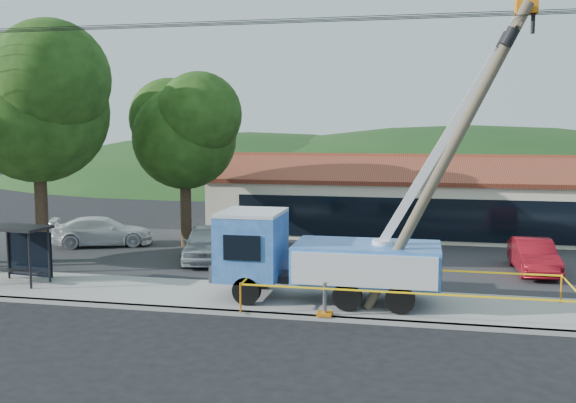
# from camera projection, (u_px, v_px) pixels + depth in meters

# --- Properties ---
(ground) EXTENTS (120.00, 120.00, 0.00)m
(ground) POSITION_uv_depth(u_px,v_px,m) (253.00, 338.00, 19.08)
(ground) COLOR black
(ground) RESTS_ON ground
(curb) EXTENTS (60.00, 0.25, 0.15)m
(curb) POSITION_uv_depth(u_px,v_px,m) (269.00, 315.00, 21.11)
(curb) COLOR #A6A39C
(curb) RESTS_ON ground
(sidewalk) EXTENTS (60.00, 4.00, 0.15)m
(sidewalk) POSITION_uv_depth(u_px,v_px,m) (282.00, 300.00, 22.96)
(sidewalk) COLOR #A6A39C
(sidewalk) RESTS_ON ground
(parking_lot) EXTENTS (60.00, 12.00, 0.10)m
(parking_lot) POSITION_uv_depth(u_px,v_px,m) (317.00, 256.00, 30.74)
(parking_lot) COLOR #28282B
(parking_lot) RESTS_ON ground
(strip_mall) EXTENTS (22.50, 8.53, 4.67)m
(strip_mall) POSITION_uv_depth(u_px,v_px,m) (407.00, 202.00, 37.48)
(strip_mall) COLOR beige
(strip_mall) RESTS_ON ground
(tree_west_near) EXTENTS (7.56, 6.72, 10.80)m
(tree_west_near) POSITION_uv_depth(u_px,v_px,m) (37.00, 98.00, 28.40)
(tree_west_near) COLOR #332316
(tree_west_near) RESTS_ON ground
(tree_lot) EXTENTS (6.30, 5.60, 8.94)m
(tree_lot) POSITION_uv_depth(u_px,v_px,m) (184.00, 127.00, 32.41)
(tree_lot) COLOR #332316
(tree_lot) RESTS_ON ground
(hill_west) EXTENTS (78.40, 56.00, 28.00)m
(hill_west) POSITION_uv_depth(u_px,v_px,m) (250.00, 180.00, 75.59)
(hill_west) COLOR #143914
(hill_west) RESTS_ON ground
(hill_center) EXTENTS (89.60, 64.00, 32.00)m
(hill_center) POSITION_uv_depth(u_px,v_px,m) (469.00, 184.00, 70.54)
(hill_center) COLOR #143914
(hill_center) RESTS_ON ground
(utility_truck) EXTENTS (10.53, 4.17, 10.12)m
(utility_truck) POSITION_uv_depth(u_px,v_px,m) (321.00, 253.00, 22.48)
(utility_truck) COLOR black
(utility_truck) RESTS_ON ground
(leaning_pole) EXTENTS (5.09, 1.93, 10.01)m
(leaning_pole) POSITION_uv_depth(u_px,v_px,m) (452.00, 147.00, 20.48)
(leaning_pole) COLOR brown
(leaning_pole) RESTS_ON ground
(bus_shelter) EXTENTS (2.51, 1.71, 2.27)m
(bus_shelter) POSITION_uv_depth(u_px,v_px,m) (21.00, 241.00, 25.02)
(bus_shelter) COLOR black
(bus_shelter) RESTS_ON ground
(caution_tape) EXTENTS (10.64, 3.49, 1.01)m
(caution_tape) POSITION_uv_depth(u_px,v_px,m) (405.00, 286.00, 21.61)
(caution_tape) COLOR orange
(caution_tape) RESTS_ON ground
(car_silver) EXTENTS (3.03, 5.11, 1.63)m
(car_silver) POSITION_uv_depth(u_px,v_px,m) (206.00, 263.00, 29.59)
(car_silver) COLOR #BABCC2
(car_silver) RESTS_ON ground
(car_red) EXTENTS (1.67, 4.36, 1.42)m
(car_red) POSITION_uv_depth(u_px,v_px,m) (533.00, 275.00, 27.12)
(car_red) COLOR maroon
(car_red) RESTS_ON ground
(car_white) EXTENTS (5.50, 3.81, 1.48)m
(car_white) POSITION_uv_depth(u_px,v_px,m) (103.00, 247.00, 33.35)
(car_white) COLOR white
(car_white) RESTS_ON ground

